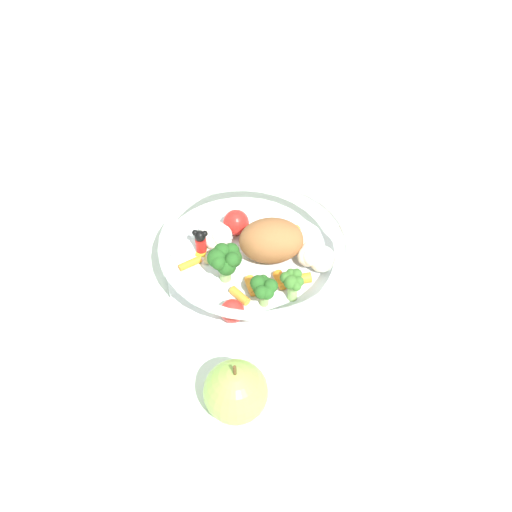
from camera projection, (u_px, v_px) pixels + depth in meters
The scene contains 3 objects.
ground_plane at pixel (256, 266), 0.82m from camera, with size 2.40×2.40×0.00m, color silver.
food_container at pixel (257, 254), 0.79m from camera, with size 0.23×0.23×0.07m.
loose_apple at pixel (236, 392), 0.65m from camera, with size 0.07×0.07×0.08m.
Camera 1 is at (-0.52, 0.17, 0.60)m, focal length 45.18 mm.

